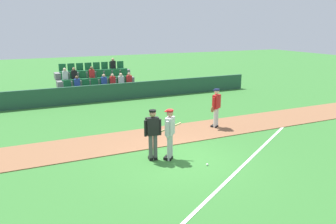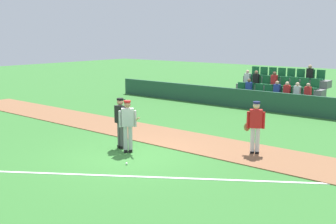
{
  "view_description": "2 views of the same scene",
  "coord_description": "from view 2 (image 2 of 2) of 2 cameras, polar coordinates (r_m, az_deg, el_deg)",
  "views": [
    {
      "loc": [
        -4.79,
        -9.51,
        4.47
      ],
      "look_at": [
        0.39,
        1.69,
        1.25
      ],
      "focal_mm": 35.84,
      "sensor_mm": 36.0,
      "label": 1
    },
    {
      "loc": [
        8.78,
        -9.02,
        3.84
      ],
      "look_at": [
        0.21,
        1.73,
        1.2
      ],
      "focal_mm": 42.35,
      "sensor_mm": 36.0,
      "label": 2
    }
  ],
  "objects": [
    {
      "name": "runner_red_jersey",
      "position": [
        13.23,
        12.43,
        -1.94
      ],
      "size": [
        0.64,
        0.43,
        1.76
      ],
      "color": "silver",
      "rests_on": "ground"
    },
    {
      "name": "infield_dirt_path",
      "position": [
        15.01,
        1.33,
        -3.87
      ],
      "size": [
        28.0,
        2.41,
        0.03
      ],
      "primitive_type": "cube",
      "color": "brown",
      "rests_on": "ground"
    },
    {
      "name": "dugout_fence",
      "position": [
        21.2,
        13.61,
        1.55
      ],
      "size": [
        20.0,
        0.16,
        1.02
      ],
      "primitive_type": "cube",
      "color": "#234C38",
      "rests_on": "ground"
    },
    {
      "name": "foul_line_chalk",
      "position": [
        10.98,
        4.19,
        -9.57
      ],
      "size": [
        10.16,
        6.55,
        0.01
      ],
      "primitive_type": "cube",
      "rotation": [
        0.0,
        0.0,
        0.57
      ],
      "color": "white",
      "rests_on": "ground"
    },
    {
      "name": "batter_grey_jersey",
      "position": [
        13.19,
        -5.8,
        -1.75
      ],
      "size": [
        0.73,
        0.68,
        1.76
      ],
      "color": "#B2B2B2",
      "rests_on": "ground"
    },
    {
      "name": "ground_plane",
      "position": [
        13.16,
        -5.45,
        -6.13
      ],
      "size": [
        80.0,
        80.0,
        0.0
      ],
      "primitive_type": "plane",
      "color": "#33702D"
    },
    {
      "name": "stadium_bleachers",
      "position": [
        22.86,
        15.61,
        2.42
      ],
      "size": [
        5.0,
        2.95,
        2.3
      ],
      "color": "slate",
      "rests_on": "ground"
    },
    {
      "name": "baseball",
      "position": [
        12.15,
        -5.97,
        -7.41
      ],
      "size": [
        0.07,
        0.07,
        0.07
      ],
      "primitive_type": "sphere",
      "color": "white",
      "rests_on": "ground"
    },
    {
      "name": "umpire_home_plate",
      "position": [
        13.7,
        -6.78,
        -1.16
      ],
      "size": [
        0.58,
        0.35,
        1.76
      ],
      "color": "#4C4C4C",
      "rests_on": "ground"
    }
  ]
}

